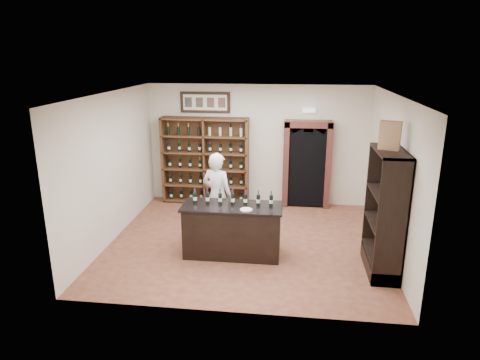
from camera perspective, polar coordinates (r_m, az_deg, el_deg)
name	(u,v)px	position (r m, az deg, el deg)	size (l,w,h in m)	color
floor	(246,242)	(8.90, 0.83, -8.21)	(5.50, 5.50, 0.00)	#955D3B
ceiling	(247,94)	(8.10, 0.92, 11.41)	(5.50, 5.50, 0.00)	white
wall_back	(257,145)	(10.79, 2.30, 4.68)	(5.50, 0.04, 3.00)	silver
wall_left	(112,167)	(9.08, -16.67, 1.66)	(0.04, 5.00, 3.00)	silver
wall_right	(391,176)	(8.54, 19.54, 0.47)	(0.04, 5.00, 3.00)	silver
wine_shelf	(205,161)	(10.90, -4.63, 2.61)	(2.20, 0.38, 2.20)	#523B1C
framed_picture	(205,102)	(10.78, -4.66, 10.28)	(1.25, 0.04, 0.52)	black
arched_doorway	(307,162)	(10.68, 8.90, 2.37)	(1.17, 0.35, 2.17)	black
emergency_light	(309,110)	(10.54, 9.20, 9.16)	(0.30, 0.10, 0.10)	white
tasting_counter	(232,231)	(8.17, -1.02, -6.76)	(1.88, 0.78, 1.00)	black
counter_bottle_0	(195,198)	(8.13, -6.02, -2.34)	(0.07, 0.07, 0.30)	black
counter_bottle_1	(207,198)	(8.08, -4.36, -2.41)	(0.07, 0.07, 0.30)	black
counter_bottle_2	(220,199)	(8.04, -2.68, -2.49)	(0.07, 0.07, 0.30)	black
counter_bottle_3	(233,199)	(8.00, -0.98, -2.56)	(0.07, 0.07, 0.30)	black
counter_bottle_4	(245,200)	(7.97, 0.73, -2.63)	(0.07, 0.07, 0.30)	black
counter_bottle_5	(258,200)	(7.95, 2.45, -2.69)	(0.07, 0.07, 0.30)	black
counter_bottle_6	(271,201)	(7.94, 4.18, -2.76)	(0.07, 0.07, 0.30)	black
side_cabinet	(385,231)	(7.90, 18.75, -6.49)	(0.48, 1.20, 2.20)	black
shopkeeper	(217,196)	(8.79, -3.05, -2.15)	(0.66, 0.44, 1.82)	white
plate	(246,210)	(7.75, 0.82, -3.98)	(0.23, 0.23, 0.02)	silver
wine_crate	(390,135)	(7.44, 19.36, 5.62)	(0.34, 0.14, 0.47)	#AA7E59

